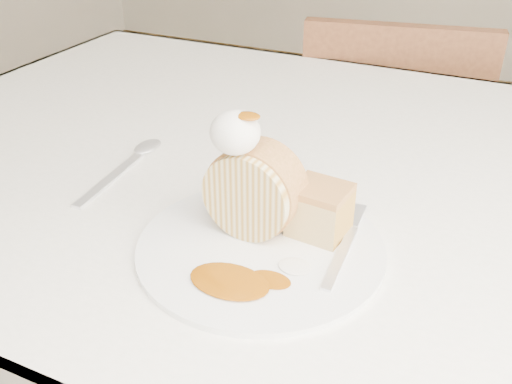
% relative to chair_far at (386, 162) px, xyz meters
% --- Properties ---
extents(table, '(1.40, 0.90, 0.75)m').
position_rel_chair_far_xyz_m(table, '(0.04, -0.59, 0.19)').
color(table, white).
rests_on(table, ground).
extents(chair_far, '(0.45, 0.45, 0.82)m').
position_rel_chair_far_xyz_m(chair_far, '(0.00, 0.00, 0.00)').
color(chair_far, brown).
rests_on(chair_far, ground).
extents(plate, '(0.29, 0.29, 0.01)m').
position_rel_chair_far_xyz_m(plate, '(0.03, -0.80, 0.28)').
color(plate, white).
rests_on(plate, table).
extents(roulade_slice, '(0.10, 0.06, 0.10)m').
position_rel_chair_far_xyz_m(roulade_slice, '(0.01, -0.78, 0.33)').
color(roulade_slice, beige).
rests_on(roulade_slice, plate).
extents(cake_chunk, '(0.06, 0.06, 0.05)m').
position_rel_chair_far_xyz_m(cake_chunk, '(0.08, -0.75, 0.31)').
color(cake_chunk, '#C17D49').
rests_on(cake_chunk, plate).
extents(whipped_cream, '(0.05, 0.05, 0.04)m').
position_rel_chair_far_xyz_m(whipped_cream, '(-0.00, -0.79, 0.41)').
color(whipped_cream, white).
rests_on(whipped_cream, roulade_slice).
extents(caramel_drizzle, '(0.03, 0.02, 0.01)m').
position_rel_chair_far_xyz_m(caramel_drizzle, '(0.01, -0.79, 0.43)').
color(caramel_drizzle, '#864205').
rests_on(caramel_drizzle, whipped_cream).
extents(caramel_pool, '(0.09, 0.06, 0.00)m').
position_rel_chair_far_xyz_m(caramel_pool, '(0.03, -0.87, 0.29)').
color(caramel_pool, '#864205').
rests_on(caramel_pool, plate).
extents(fork, '(0.03, 0.16, 0.00)m').
position_rel_chair_far_xyz_m(fork, '(0.11, -0.79, 0.29)').
color(fork, silver).
rests_on(fork, plate).
extents(spoon, '(0.04, 0.18, 0.00)m').
position_rel_chair_far_xyz_m(spoon, '(-0.21, -0.75, 0.28)').
color(spoon, silver).
rests_on(spoon, table).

